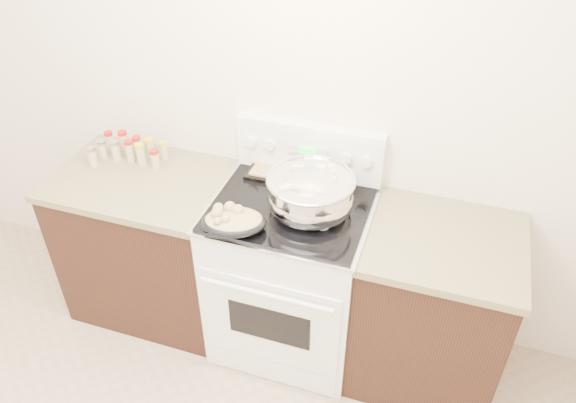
% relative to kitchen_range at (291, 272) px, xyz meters
% --- Properties ---
extents(counter_left, '(0.93, 0.67, 0.92)m').
position_rel_kitchen_range_xyz_m(counter_left, '(-0.83, 0.01, -0.03)').
color(counter_left, black).
rests_on(counter_left, ground).
extents(counter_right, '(0.73, 0.67, 0.92)m').
position_rel_kitchen_range_xyz_m(counter_right, '(0.73, 0.01, -0.03)').
color(counter_right, black).
rests_on(counter_right, ground).
extents(kitchen_range, '(0.78, 0.73, 1.22)m').
position_rel_kitchen_range_xyz_m(kitchen_range, '(0.00, 0.00, 0.00)').
color(kitchen_range, white).
rests_on(kitchen_range, ground).
extents(mixing_bowl, '(0.52, 0.52, 0.24)m').
position_rel_kitchen_range_xyz_m(mixing_bowl, '(0.10, -0.02, 0.55)').
color(mixing_bowl, silver).
rests_on(mixing_bowl, kitchen_range).
extents(roasting_pan, '(0.35, 0.29, 0.11)m').
position_rel_kitchen_range_xyz_m(roasting_pan, '(-0.19, -0.26, 0.50)').
color(roasting_pan, black).
rests_on(roasting_pan, kitchen_range).
extents(baking_sheet, '(0.44, 0.31, 0.06)m').
position_rel_kitchen_range_xyz_m(baking_sheet, '(-0.07, 0.27, 0.47)').
color(baking_sheet, black).
rests_on(baking_sheet, kitchen_range).
extents(wooden_spoon, '(0.15, 0.23, 0.04)m').
position_rel_kitchen_range_xyz_m(wooden_spoon, '(0.05, -0.03, 0.46)').
color(wooden_spoon, '#A07F49').
rests_on(wooden_spoon, kitchen_range).
extents(blue_ladle, '(0.10, 0.25, 0.09)m').
position_rel_kitchen_range_xyz_m(blue_ladle, '(0.19, -0.11, 0.48)').
color(blue_ladle, '#9BD3E8').
rests_on(blue_ladle, kitchen_range).
extents(spice_jars, '(0.39, 0.24, 0.13)m').
position_rel_kitchen_range_xyz_m(spice_jars, '(-0.98, 0.14, 0.49)').
color(spice_jars, '#BFB28C').
rests_on(spice_jars, counter_left).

